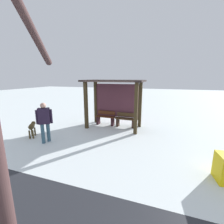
{
  "coord_description": "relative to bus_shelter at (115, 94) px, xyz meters",
  "views": [
    {
      "loc": [
        2.59,
        -7.65,
        2.66
      ],
      "look_at": [
        0.06,
        -0.42,
        0.95
      ],
      "focal_mm": 24.98,
      "sensor_mm": 36.0,
      "label": 1
    }
  ],
  "objects": [
    {
      "name": "dog",
      "position": [
        -3.04,
        -2.72,
        -1.35
      ],
      "size": [
        0.57,
        0.8,
        0.65
      ],
      "color": "#4A3D22",
      "rests_on": "ground"
    },
    {
      "name": "ground_plane",
      "position": [
        0.0,
        -0.21,
        -1.81
      ],
      "size": [
        60.0,
        60.0,
        0.0
      ],
      "primitive_type": "plane",
      "color": "white"
    },
    {
      "name": "bus_shelter",
      "position": [
        0.0,
        0.0,
        0.0
      ],
      "size": [
        3.11,
        1.7,
        2.53
      ],
      "color": "#362A17",
      "rests_on": "ground"
    },
    {
      "name": "bench_left_inside",
      "position": [
        -0.59,
        0.12,
        -1.46
      ],
      "size": [
        1.08,
        0.37,
        0.77
      ],
      "color": "#552A16",
      "rests_on": "ground"
    },
    {
      "name": "bench_center_inside",
      "position": [
        0.59,
        0.12,
        -1.46
      ],
      "size": [
        1.08,
        0.35,
        0.76
      ],
      "color": "#49331D",
      "rests_on": "ground"
    },
    {
      "name": "person_walking",
      "position": [
        -2.02,
        -3.01,
        -0.83
      ],
      "size": [
        0.57,
        0.47,
        1.67
      ],
      "color": "#261A31",
      "rests_on": "ground"
    }
  ]
}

